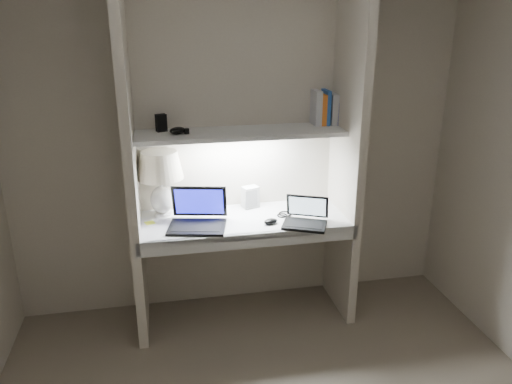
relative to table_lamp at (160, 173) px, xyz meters
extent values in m
cube|color=beige|center=(0.55, 0.11, 0.17)|extent=(3.20, 0.01, 2.50)
cube|color=beige|center=(-0.18, -0.17, 0.17)|extent=(0.06, 0.55, 2.50)
cube|color=beige|center=(1.28, -0.17, 0.17)|extent=(0.06, 0.55, 2.50)
cube|color=white|center=(0.55, -0.17, -0.33)|extent=(1.40, 0.55, 0.04)
cube|color=silver|center=(0.55, -0.43, -0.36)|extent=(1.46, 0.03, 0.10)
cube|color=silver|center=(0.55, -0.07, 0.27)|extent=(1.40, 0.36, 0.03)
cube|color=white|center=(0.55, -0.07, 0.24)|extent=(0.60, 0.04, 0.02)
cylinder|color=white|center=(0.00, 0.00, -0.30)|extent=(0.12, 0.12, 0.02)
ellipsoid|color=white|center=(0.00, 0.00, -0.20)|extent=(0.16, 0.16, 0.20)
cylinder|color=white|center=(0.00, 0.00, -0.08)|extent=(0.03, 0.03, 0.08)
sphere|color=#FFD899|center=(0.00, 0.00, 0.00)|extent=(0.05, 0.05, 0.05)
cube|color=black|center=(0.21, -0.28, -0.30)|extent=(0.42, 0.33, 0.02)
cube|color=black|center=(0.21, -0.28, -0.29)|extent=(0.35, 0.24, 0.00)
cube|color=black|center=(0.25, -0.13, -0.18)|extent=(0.38, 0.14, 0.23)
cube|color=#1A1FE4|center=(0.25, -0.13, -0.18)|extent=(0.33, 0.12, 0.19)
cube|color=black|center=(0.92, -0.38, -0.30)|extent=(0.34, 0.30, 0.02)
cube|color=black|center=(0.92, -0.38, -0.29)|extent=(0.28, 0.23, 0.00)
cube|color=black|center=(0.97, -0.27, -0.21)|extent=(0.28, 0.17, 0.17)
cube|color=#CFEFFF|center=(0.97, -0.28, -0.21)|extent=(0.24, 0.14, 0.13)
cube|color=silver|center=(0.63, 0.03, -0.23)|extent=(0.13, 0.11, 0.16)
ellipsoid|color=black|center=(0.71, -0.30, -0.30)|extent=(0.11, 0.09, 0.04)
torus|color=black|center=(0.85, -0.15, -0.31)|extent=(0.11, 0.11, 0.01)
cube|color=#ECFD35|center=(-0.09, -0.12, -0.31)|extent=(0.08, 0.08, 0.00)
cube|color=white|center=(1.30, 0.04, 0.39)|extent=(0.04, 0.16, 0.22)
cube|color=#2B29A6|center=(1.26, 0.04, 0.40)|extent=(0.05, 0.16, 0.24)
cube|color=silver|center=(1.22, 0.04, 0.39)|extent=(0.04, 0.16, 0.21)
cube|color=blue|center=(1.18, 0.04, 0.40)|extent=(0.03, 0.16, 0.24)
cube|color=orange|center=(1.15, 0.04, 0.39)|extent=(0.04, 0.16, 0.21)
cube|color=silver|center=(1.11, 0.04, 0.40)|extent=(0.04, 0.16, 0.24)
cube|color=black|center=(0.03, 0.02, 0.34)|extent=(0.08, 0.07, 0.12)
ellipsoid|color=black|center=(0.13, -0.08, 0.31)|extent=(0.13, 0.12, 0.05)
camera|label=1|loc=(0.01, -3.31, 1.02)|focal=35.00mm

